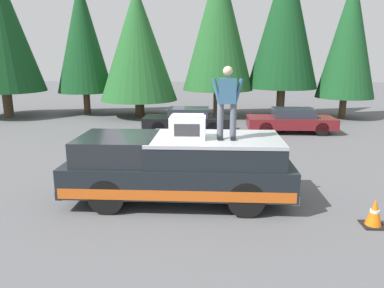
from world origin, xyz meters
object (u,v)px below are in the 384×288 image
Objects in this scene: compressor_unit at (188,127)px; parked_car_maroon at (291,120)px; person_on_truck_bed at (227,101)px; traffic_cone at (374,213)px; pickup_truck at (179,167)px; parked_car_black at (187,120)px.

compressor_unit is 10.04m from parked_car_maroon.
person_on_truck_bed is 2.73× the size of traffic_cone.
pickup_truck is 6.60× the size of compressor_unit.
parked_car_black is 6.61× the size of traffic_cone.
compressor_unit is 1.11m from person_on_truck_bed.
compressor_unit is 0.20× the size of parked_car_maroon.
pickup_truck is 2.04m from person_on_truck_bed.
person_on_truck_bed is (-0.22, -1.14, 1.68)m from pickup_truck.
parked_car_maroon is 1.00× the size of parked_car_black.
person_on_truck_bed is at bearing -170.28° from parked_car_black.
person_on_truck_bed is at bearing 158.98° from parked_car_maroon.
parked_car_black is at bearing 2.50° from pickup_truck.
pickup_truck is at bearing 152.34° from parked_car_maroon.
parked_car_maroon is at bearing -27.66° from pickup_truck.
pickup_truck is 1.35× the size of parked_car_black.
pickup_truck is 3.28× the size of person_on_truck_bed.
parked_car_maroon is at bearing -26.07° from compressor_unit.
compressor_unit is 0.20× the size of parked_car_black.
pickup_truck is 4.49m from traffic_cone.
person_on_truck_bed is 9.22m from parked_car_black.
pickup_truck is 1.35× the size of parked_car_maroon.
compressor_unit is 0.50× the size of person_on_truck_bed.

